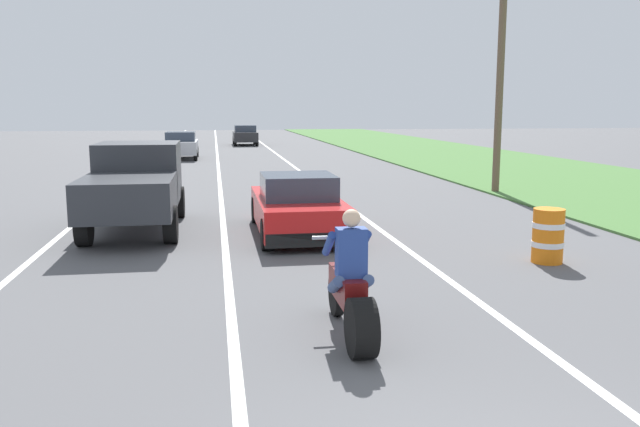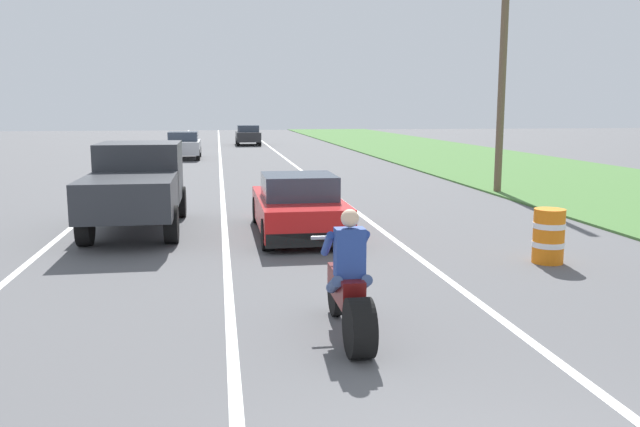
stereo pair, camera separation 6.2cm
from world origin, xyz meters
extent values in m
cube|color=white|center=(-5.40, 20.00, 0.00)|extent=(0.14, 120.00, 0.01)
cube|color=white|center=(1.80, 20.00, 0.00)|extent=(0.14, 120.00, 0.01)
cube|color=white|center=(-1.80, 20.00, 0.00)|extent=(0.14, 120.00, 0.01)
cube|color=#477538|center=(11.92, 20.00, 0.03)|extent=(10.00, 120.00, 0.06)
cylinder|color=black|center=(-0.37, 3.68, 0.35)|extent=(0.28, 0.69, 0.69)
cylinder|color=black|center=(-0.37, 5.23, 0.31)|extent=(0.12, 0.63, 0.63)
cube|color=#590F0F|center=(-0.37, 4.51, 0.61)|extent=(0.28, 1.10, 0.36)
cylinder|color=#B2B2B7|center=(-0.37, 5.15, 0.68)|extent=(0.08, 0.36, 0.73)
cylinder|color=#A5A5AA|center=(-0.37, 5.13, 1.11)|extent=(0.70, 0.05, 0.05)
cube|color=navy|center=(-0.37, 4.28, 1.09)|extent=(0.36, 0.24, 0.60)
sphere|color=beige|center=(-0.37, 4.28, 1.51)|extent=(0.22, 0.22, 0.22)
cylinder|color=#384C7A|center=(-0.55, 4.31, 0.69)|extent=(0.14, 0.47, 0.32)
cylinder|color=navy|center=(-0.59, 4.58, 1.14)|extent=(0.10, 0.51, 0.40)
cylinder|color=#384C7A|center=(-0.19, 4.31, 0.69)|extent=(0.14, 0.47, 0.32)
cylinder|color=navy|center=(-0.15, 4.58, 1.14)|extent=(0.10, 0.51, 0.40)
cube|color=red|center=(-0.17, 11.10, 0.53)|extent=(1.80, 4.30, 0.64)
cube|color=#333D4C|center=(-0.17, 10.90, 1.11)|extent=(1.56, 1.70, 0.52)
cube|color=black|center=(-0.17, 9.05, 0.29)|extent=(1.76, 0.20, 0.28)
cylinder|color=black|center=(-0.97, 12.70, 0.32)|extent=(0.24, 0.64, 0.64)
cylinder|color=black|center=(0.63, 12.70, 0.32)|extent=(0.24, 0.64, 0.64)
cylinder|color=black|center=(-0.97, 9.50, 0.32)|extent=(0.24, 0.64, 0.64)
cylinder|color=black|center=(0.63, 9.50, 0.32)|extent=(0.24, 0.64, 0.64)
cube|color=#2D3035|center=(-3.78, 13.05, 1.28)|extent=(1.90, 2.10, 1.40)
cube|color=#333D4C|center=(-3.78, 13.40, 1.67)|extent=(1.67, 0.29, 0.57)
cube|color=#2D3035|center=(-3.78, 10.80, 0.98)|extent=(1.90, 2.70, 0.80)
cylinder|color=black|center=(-4.65, 13.85, 0.40)|extent=(0.28, 0.80, 0.80)
cylinder|color=black|center=(-2.91, 13.85, 0.40)|extent=(0.28, 0.80, 0.80)
cylinder|color=black|center=(-4.65, 10.50, 0.40)|extent=(0.28, 0.80, 0.80)
cylinder|color=black|center=(-2.91, 10.50, 0.40)|extent=(0.28, 0.80, 0.80)
cylinder|color=brown|center=(7.26, 17.15, 3.70)|extent=(0.24, 0.24, 7.39)
cylinder|color=orange|center=(4.02, 7.64, 0.50)|extent=(0.56, 0.56, 1.00)
cylinder|color=white|center=(4.02, 7.64, 0.70)|extent=(0.58, 0.58, 0.10)
cylinder|color=white|center=(4.02, 7.64, 0.35)|extent=(0.58, 0.58, 0.10)
cube|color=#B2B2B7|center=(-3.77, 33.74, 0.65)|extent=(1.76, 4.00, 0.70)
cube|color=#333D4C|center=(-3.77, 33.54, 1.25)|extent=(1.56, 2.00, 0.50)
cylinder|color=black|center=(-4.57, 35.14, 0.30)|extent=(0.20, 0.60, 0.60)
cylinder|color=black|center=(-2.97, 35.14, 0.30)|extent=(0.20, 0.60, 0.60)
cylinder|color=black|center=(-4.57, 32.34, 0.30)|extent=(0.20, 0.60, 0.60)
cylinder|color=black|center=(-2.97, 32.34, 0.30)|extent=(0.20, 0.60, 0.60)
cube|color=#262628|center=(0.36, 46.59, 0.65)|extent=(1.76, 4.00, 0.70)
cube|color=#333D4C|center=(0.36, 46.39, 1.25)|extent=(1.56, 2.00, 0.50)
cylinder|color=black|center=(-0.44, 47.99, 0.30)|extent=(0.20, 0.60, 0.60)
cylinder|color=black|center=(1.16, 47.99, 0.30)|extent=(0.20, 0.60, 0.60)
cylinder|color=black|center=(-0.44, 45.19, 0.30)|extent=(0.20, 0.60, 0.60)
cylinder|color=black|center=(1.16, 45.19, 0.30)|extent=(0.20, 0.60, 0.60)
camera|label=1|loc=(-1.97, -3.26, 2.82)|focal=36.67mm
camera|label=2|loc=(-1.91, -3.27, 2.82)|focal=36.67mm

